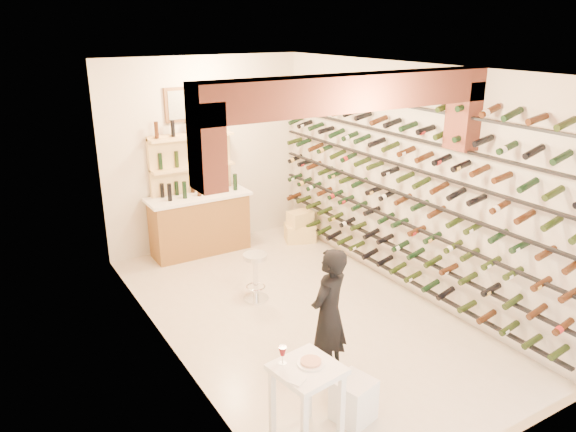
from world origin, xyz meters
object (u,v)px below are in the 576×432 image
Objects in this scene: white_stool at (354,400)px; chrome_barstool at (255,274)px; wine_rack at (394,186)px; crate_lower at (300,233)px; person at (329,314)px; tasting_table at (307,380)px; back_counter at (200,222)px.

white_stool is 2.71m from chrome_barstool.
wine_rack is 2.61m from crate_lower.
person is at bearing -94.36° from chrome_barstool.
wine_rack is 10.97× the size of crate_lower.
wine_rack is 3.79× the size of person.
tasting_table is 2.84m from chrome_barstool.
back_counter is at bearing 165.23° from crate_lower.
tasting_table is 1.87× the size of crate_lower.
tasting_table is 0.71m from white_stool.
wine_rack is 12.96× the size of white_stool.
back_counter is (-1.83, 2.65, -1.02)m from wine_rack.
white_stool is at bearing -137.34° from wine_rack.
crate_lower is at bearing 49.78° from tasting_table.
person is at bearing 74.68° from white_stool.
wine_rack is 8.26× the size of chrome_barstool.
person is at bearing 35.57° from tasting_table.
wine_rack is at bearing -86.59° from crate_lower.
person reaches higher than chrome_barstool.
wine_rack reaches higher than person.
wine_rack reaches higher than white_stool.
white_stool is at bearing -7.80° from tasting_table.
wine_rack is 3.25m from white_stool.
person is at bearing -146.99° from wine_rack.
back_counter is 1.99m from chrome_barstool.
white_stool is (-0.35, -4.66, -0.31)m from back_counter.
crate_lower is at bearing -14.77° from back_counter.
chrome_barstool is at bearing 62.93° from tasting_table.
chrome_barstool reaches higher than white_stool.
back_counter is 1.13× the size of person.
tasting_table is at bearing -108.58° from chrome_barstool.
wine_rack is at bearing 27.90° from tasting_table.
back_counter reaches higher than white_stool.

